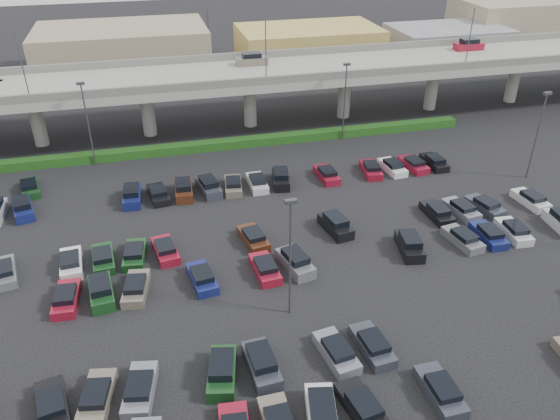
% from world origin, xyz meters
% --- Properties ---
extents(ground, '(280.00, 280.00, 0.00)m').
position_xyz_m(ground, '(0.00, 0.00, 0.00)').
color(ground, black).
extents(overpass, '(150.00, 13.00, 15.80)m').
position_xyz_m(overpass, '(-0.17, 32.01, 6.97)').
color(overpass, gray).
rests_on(overpass, ground).
extents(hedge, '(66.00, 1.60, 1.10)m').
position_xyz_m(hedge, '(0.00, 25.00, 0.55)').
color(hedge, '#164213').
rests_on(hedge, ground).
extents(parked_cars, '(62.87, 41.68, 1.67)m').
position_xyz_m(parked_cars, '(-2.96, -3.13, 0.61)').
color(parked_cars, '#BCBBC0').
rests_on(parked_cars, ground).
extents(light_poles, '(66.90, 48.38, 10.30)m').
position_xyz_m(light_poles, '(-4.13, 2.00, 6.24)').
color(light_poles, '#45454A').
rests_on(light_poles, ground).
extents(distant_buildings, '(138.00, 24.00, 9.00)m').
position_xyz_m(distant_buildings, '(12.38, 61.81, 3.74)').
color(distant_buildings, slate).
rests_on(distant_buildings, ground).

